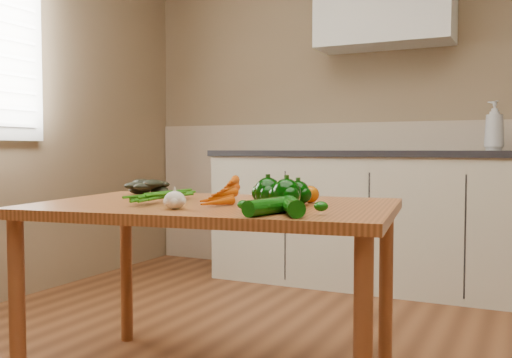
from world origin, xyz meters
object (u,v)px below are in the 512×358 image
object	(u,v)px
soap_bottle_a	(494,126)
leafy_greens	(147,185)
pepper_a	(268,192)
pepper_b	(298,193)
zucchini_b	(267,207)
tomato_c	(310,194)
tomato_a	(281,192)
zucchini_a	(293,206)
table	(215,224)
pepper_c	(287,194)
carrot_bunch	(206,195)
tomato_b	(290,192)
garlic_bulb	(175,200)

from	to	relation	value
soap_bottle_a	leafy_greens	distance (m)	2.23
soap_bottle_a	pepper_a	xyz separation A→B (m)	(-0.64, -1.96, -0.30)
leafy_greens	pepper_a	world-z (taller)	pepper_a
pepper_b	zucchini_b	bearing A→B (deg)	-85.23
soap_bottle_a	tomato_c	distance (m)	1.90
tomato_a	zucchini_a	size ratio (longest dim) A/B	0.42
table	pepper_c	size ratio (longest dim) A/B	14.15
carrot_bunch	tomato_c	xyz separation A→B (m)	(0.34, 0.19, -0.00)
carrot_bunch	pepper_a	world-z (taller)	pepper_a
soap_bottle_a	tomato_a	size ratio (longest dim) A/B	4.19
soap_bottle_a	zucchini_a	bearing A→B (deg)	34.65
tomato_b	zucchini_a	xyz separation A→B (m)	(0.19, -0.44, -0.01)
carrot_bunch	tomato_c	bearing A→B (deg)	20.61
carrot_bunch	pepper_c	distance (m)	0.34
tomato_b	soap_bottle_a	bearing A→B (deg)	70.31
leafy_greens	tomato_a	bearing A→B (deg)	1.44
soap_bottle_a	pepper_b	xyz separation A→B (m)	(-0.54, -1.90, -0.30)
garlic_bulb	tomato_a	distance (m)	0.48
zucchini_b	pepper_a	bearing A→B (deg)	114.23
carrot_bunch	leafy_greens	bearing A→B (deg)	146.77
table	pepper_a	bearing A→B (deg)	-8.97
table	tomato_b	distance (m)	0.32
table	pepper_b	xyz separation A→B (m)	(0.31, 0.06, 0.12)
soap_bottle_a	pepper_b	world-z (taller)	soap_bottle_a
carrot_bunch	leafy_greens	xyz separation A→B (m)	(-0.42, 0.20, 0.01)
tomato_c	zucchini_a	world-z (taller)	tomato_c
pepper_a	zucchini_b	world-z (taller)	pepper_a
table	zucchini_b	bearing A→B (deg)	-46.31
pepper_c	leafy_greens	bearing A→B (deg)	163.58
leafy_greens	tomato_c	world-z (taller)	leafy_greens
leafy_greens	tomato_a	distance (m)	0.63
pepper_b	pepper_c	distance (m)	0.11
pepper_a	zucchini_a	xyz separation A→B (m)	(0.20, -0.24, -0.02)
carrot_bunch	tomato_a	xyz separation A→B (m)	(0.22, 0.21, 0.00)
tomato_a	pepper_c	bearing A→B (deg)	-62.84
pepper_a	tomato_a	size ratio (longest dim) A/B	1.36
carrot_bunch	garlic_bulb	distance (m)	0.23
soap_bottle_a	zucchini_b	distance (m)	2.30
pepper_a	pepper_c	bearing A→B (deg)	-28.48
carrot_bunch	tomato_b	world-z (taller)	tomato_b
pepper_a	pepper_c	world-z (taller)	pepper_c
table	garlic_bulb	bearing A→B (deg)	-99.77
garlic_bulb	tomato_c	size ratio (longest dim) A/B	1.02
leafy_greens	tomato_b	size ratio (longest dim) A/B	2.40
leafy_greens	pepper_a	xyz separation A→B (m)	(0.66, -0.17, 0.00)
zucchini_a	zucchini_b	world-z (taller)	zucchini_a
carrot_bunch	tomato_a	bearing A→B (deg)	36.29
tomato_a	tomato_c	size ratio (longest dim) A/B	1.03
garlic_bulb	pepper_b	world-z (taller)	pepper_b
carrot_bunch	zucchini_a	size ratio (longest dim) A/B	1.40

